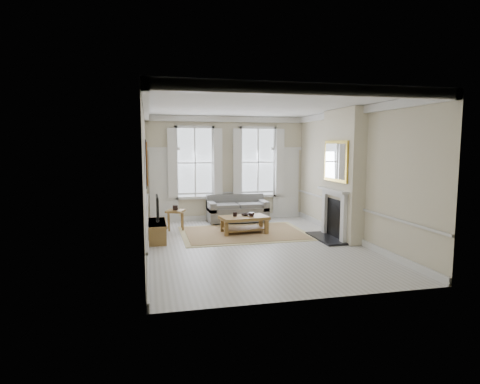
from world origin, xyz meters
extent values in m
plane|color=#B7B5AD|center=(0.00, 0.00, 0.00)|extent=(7.20, 7.20, 0.00)
plane|color=white|center=(0.00, 0.00, 3.40)|extent=(7.20, 7.20, 0.00)
plane|color=beige|center=(0.00, 3.60, 1.70)|extent=(5.20, 0.00, 5.20)
plane|color=beige|center=(-2.60, 0.00, 1.70)|extent=(0.00, 7.20, 7.20)
plane|color=beige|center=(2.60, 0.00, 1.70)|extent=(0.00, 7.20, 7.20)
cube|color=silver|center=(-2.05, 3.56, 1.15)|extent=(0.90, 0.08, 2.30)
cube|color=silver|center=(2.05, 3.56, 1.15)|extent=(0.90, 0.08, 2.30)
cube|color=#C57421|center=(-2.56, 0.30, 2.05)|extent=(0.05, 1.66, 1.06)
cube|color=beige|center=(2.43, 0.20, 1.70)|extent=(0.35, 1.70, 3.38)
cube|color=black|center=(2.00, 0.20, 0.03)|extent=(0.55, 1.50, 0.05)
cube|color=silver|center=(2.20, -0.35, 0.57)|extent=(0.10, 0.18, 1.15)
cube|color=silver|center=(2.20, 0.75, 0.57)|extent=(0.10, 0.18, 1.15)
cube|color=silver|center=(2.15, 0.20, 1.30)|extent=(0.20, 1.45, 0.06)
cube|color=black|center=(2.25, 0.20, 0.55)|extent=(0.02, 0.92, 1.00)
cube|color=gold|center=(2.21, 0.20, 2.05)|extent=(0.06, 1.26, 1.06)
cube|color=slate|center=(0.24, 3.05, 0.28)|extent=(1.89, 0.92, 0.43)
cube|color=slate|center=(0.24, 3.41, 0.65)|extent=(1.89, 0.20, 0.44)
cube|color=slate|center=(-0.61, 3.05, 0.53)|extent=(0.20, 0.92, 0.30)
cube|color=slate|center=(1.09, 3.05, 0.53)|extent=(0.20, 0.92, 0.30)
cylinder|color=brown|center=(-0.59, 2.71, 0.04)|extent=(0.06, 0.06, 0.08)
cylinder|color=brown|center=(1.07, 3.39, 0.04)|extent=(0.06, 0.06, 0.08)
cube|color=brown|center=(-1.78, 2.31, 0.55)|extent=(0.62, 0.62, 0.06)
cube|color=brown|center=(-1.97, 2.12, 0.26)|extent=(0.05, 0.05, 0.52)
cube|color=brown|center=(-1.60, 2.12, 0.26)|extent=(0.05, 0.05, 0.52)
cube|color=brown|center=(-1.97, 2.49, 0.26)|extent=(0.05, 0.05, 0.52)
cube|color=brown|center=(-1.60, 2.49, 0.26)|extent=(0.05, 0.05, 0.52)
cube|color=#A08352|center=(0.06, 1.37, 0.01)|extent=(3.50, 2.60, 0.02)
cube|color=brown|center=(0.06, 1.37, 0.45)|extent=(1.39, 0.93, 0.08)
cube|color=brown|center=(-0.49, 1.09, 0.20)|extent=(0.10, 0.10, 0.41)
cube|color=brown|center=(0.61, 1.09, 0.20)|extent=(0.10, 0.10, 0.41)
cube|color=brown|center=(-0.49, 1.65, 0.20)|extent=(0.10, 0.10, 0.41)
cube|color=brown|center=(0.61, 1.65, 0.20)|extent=(0.10, 0.10, 0.41)
cylinder|color=black|center=(-0.19, 1.42, 0.54)|extent=(0.12, 0.12, 0.12)
cylinder|color=black|center=(0.26, 1.32, 0.54)|extent=(0.15, 0.15, 0.11)
imported|color=black|center=(0.11, 1.47, 0.51)|extent=(0.29, 0.29, 0.06)
cube|color=brown|center=(-2.34, 1.08, 0.24)|extent=(0.43, 1.35, 0.48)
cube|color=black|center=(-2.32, 1.08, 0.50)|extent=(0.08, 0.30, 0.03)
cube|color=black|center=(-2.32, 1.08, 0.89)|extent=(0.05, 0.90, 0.55)
cube|color=black|center=(-2.29, 1.08, 0.89)|extent=(0.01, 0.83, 0.49)
camera|label=1|loc=(-2.52, -9.37, 2.45)|focal=30.00mm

